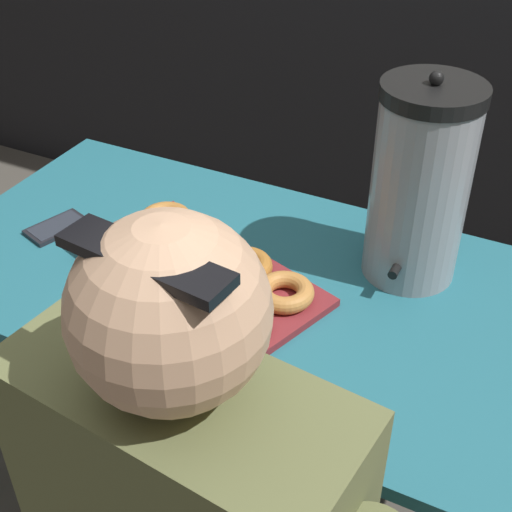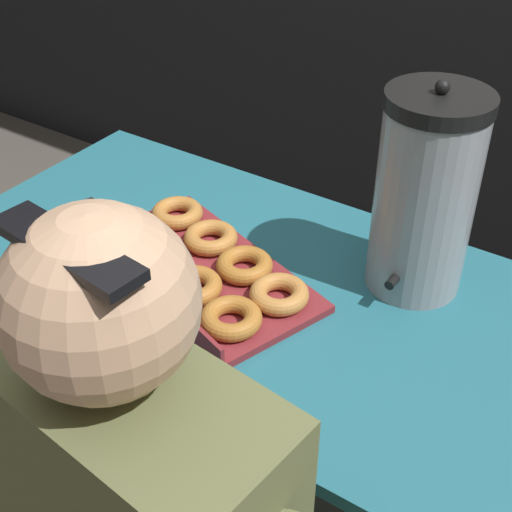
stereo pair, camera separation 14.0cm
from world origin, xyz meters
name	(u,v)px [view 2 (the right image)]	position (x,y,z in m)	size (l,w,h in m)	color
ground_plane	(270,506)	(0.00, 0.00, 0.00)	(12.00, 12.00, 0.00)	#4C473F
folding_table	(274,305)	(0.00, 0.00, 0.68)	(1.48, 0.71, 0.73)	#236675
donut_box	(201,265)	(-0.15, -0.05, 0.75)	(0.56, 0.41, 0.05)	maroon
coffee_urn	(425,195)	(0.22, 0.17, 0.93)	(0.19, 0.22, 0.43)	#939399
cell_phone	(74,214)	(-0.52, -0.03, 0.73)	(0.11, 0.15, 0.01)	black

